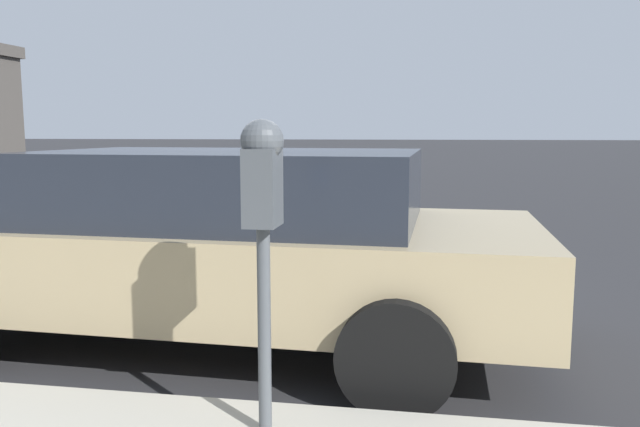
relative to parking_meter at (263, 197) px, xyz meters
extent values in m
plane|color=#2B2B2D|center=(2.51, 0.76, -1.22)|extent=(220.00, 220.00, 0.00)
cylinder|color=#4C5156|center=(0.00, 0.00, -0.61)|extent=(0.06, 0.06, 0.96)
cube|color=#4C5156|center=(0.00, 0.00, 0.04)|extent=(0.20, 0.14, 0.34)
sphere|color=#4C5156|center=(0.00, 0.00, 0.25)|extent=(0.19, 0.19, 0.19)
cube|color=#19389E|center=(0.11, 0.00, 0.00)|extent=(0.01, 0.11, 0.12)
cube|color=black|center=(0.11, 0.00, 0.12)|extent=(0.01, 0.10, 0.08)
cube|color=tan|center=(1.55, 0.83, -0.62)|extent=(2.02, 4.65, 0.57)
cube|color=#232833|center=(1.55, 0.64, -0.09)|extent=(1.73, 2.63, 0.48)
cylinder|color=black|center=(2.53, 2.22, -0.90)|extent=(0.24, 0.65, 0.64)
cylinder|color=black|center=(0.57, -0.57, -0.90)|extent=(0.24, 0.65, 0.64)
cylinder|color=black|center=(2.45, -0.63, -0.90)|extent=(0.24, 0.65, 0.64)
camera|label=1|loc=(-2.63, -0.69, 0.29)|focal=35.00mm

